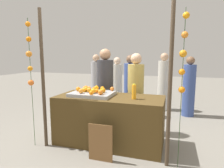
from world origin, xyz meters
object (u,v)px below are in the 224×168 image
at_px(vendor_right, 135,96).
at_px(vendor_left, 105,93).
at_px(orange_1, 86,89).
at_px(juice_bottle, 134,92).
at_px(chalkboard_sign, 101,143).
at_px(orange_0, 91,93).
at_px(stall_counter, 109,120).

bearing_deg(vendor_right, vendor_left, -178.66).
bearing_deg(orange_1, vendor_right, 37.08).
relative_size(juice_bottle, chalkboard_sign, 0.44).
xyz_separation_m(chalkboard_sign, vendor_left, (-0.37, 1.24, 0.51)).
distance_m(orange_0, chalkboard_sign, 0.83).
relative_size(orange_1, vendor_right, 0.05).
distance_m(orange_1, vendor_left, 0.63).
height_order(stall_counter, orange_0, orange_0).
bearing_deg(vendor_right, stall_counter, -118.67).
relative_size(vendor_left, vendor_right, 1.06).
relative_size(stall_counter, juice_bottle, 7.30).
bearing_deg(stall_counter, juice_bottle, -9.15).
bearing_deg(vendor_left, stall_counter, -64.17).
bearing_deg(stall_counter, vendor_left, 115.83).
xyz_separation_m(stall_counter, vendor_right, (0.34, 0.63, 0.32)).
bearing_deg(chalkboard_sign, orange_1, 129.30).
height_order(chalkboard_sign, vendor_left, vendor_left).
bearing_deg(orange_1, chalkboard_sign, -50.70).
distance_m(orange_0, vendor_right, 1.07).
bearing_deg(juice_bottle, chalkboard_sign, -124.55).
xyz_separation_m(stall_counter, vendor_left, (-0.30, 0.61, 0.37)).
bearing_deg(orange_1, vendor_left, 74.74).
xyz_separation_m(orange_1, chalkboard_sign, (0.53, -0.65, -0.68)).
relative_size(orange_0, chalkboard_sign, 0.13).
bearing_deg(chalkboard_sign, vendor_right, 77.75).
distance_m(juice_bottle, chalkboard_sign, 0.97).
bearing_deg(vendor_left, chalkboard_sign, -73.43).
bearing_deg(orange_1, juice_bottle, -5.98).
relative_size(stall_counter, orange_0, 25.64).
xyz_separation_m(juice_bottle, vendor_left, (-0.75, 0.69, -0.18)).
relative_size(orange_1, chalkboard_sign, 0.14).
relative_size(orange_0, vendor_right, 0.05).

